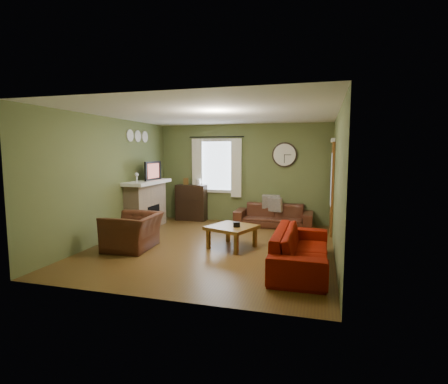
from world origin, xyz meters
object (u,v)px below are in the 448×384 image
(sofa_red, at_px, (301,249))
(armchair, at_px, (133,232))
(coffee_table, at_px, (232,237))
(sofa_brown, at_px, (273,215))
(bookshelf, at_px, (191,203))

(sofa_red, bearing_deg, armchair, 85.51)
(armchair, xyz_separation_m, coffee_table, (1.83, 0.59, -0.12))
(sofa_red, xyz_separation_m, coffee_table, (-1.38, 0.84, -0.09))
(sofa_brown, relative_size, coffee_table, 2.36)
(bookshelf, relative_size, coffee_table, 1.19)
(sofa_brown, bearing_deg, bookshelf, 174.94)
(sofa_brown, bearing_deg, armchair, -130.00)
(sofa_brown, distance_m, sofa_red, 3.16)
(bookshelf, relative_size, armchair, 0.94)
(armchair, bearing_deg, coffee_table, 104.46)
(sofa_red, height_order, coffee_table, sofa_red)
(coffee_table, bearing_deg, sofa_brown, 76.80)
(sofa_red, distance_m, armchair, 3.21)
(sofa_red, relative_size, armchair, 2.05)
(sofa_brown, relative_size, armchair, 1.85)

